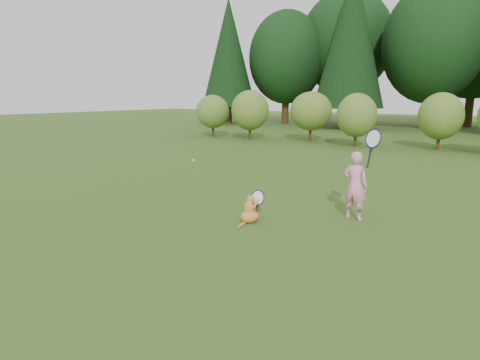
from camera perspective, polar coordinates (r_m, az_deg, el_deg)
The scene contains 6 objects.
ground at distance 7.61m, azimuth -4.73°, elevation -6.01°, with size 100.00×100.00×0.00m, color #284B15.
shrub_row at distance 19.14m, azimuth 21.20°, elevation 8.29°, with size 28.00×3.00×2.80m, color #516720, non-canonical shape.
woodland_backdrop at distance 29.38m, azimuth 27.29°, elevation 20.75°, with size 48.00×10.00×15.00m, color black, non-canonical shape.
child at distance 7.90m, azimuth 16.14°, elevation -0.57°, with size 0.76×0.49×1.97m.
cat at distance 7.53m, azimuth 1.44°, elevation -3.99°, with size 0.45×0.77×0.72m.
tennis_ball at distance 7.66m, azimuth -6.64°, elevation 2.78°, with size 0.06×0.06×0.06m.
Camera 1 is at (4.66, -5.55, 2.33)m, focal length 30.00 mm.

